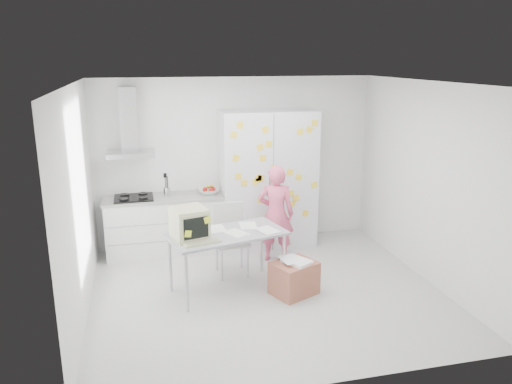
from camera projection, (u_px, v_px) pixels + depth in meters
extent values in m
cube|color=silver|center=(267.00, 292.00, 6.59)|extent=(4.50, 4.00, 0.02)
cube|color=white|center=(236.00, 162.00, 8.11)|extent=(4.50, 0.02, 2.70)
cube|color=white|center=(78.00, 205.00, 5.73)|extent=(0.02, 4.00, 2.70)
cube|color=white|center=(428.00, 183.00, 6.74)|extent=(0.02, 4.00, 2.70)
cube|color=white|center=(268.00, 83.00, 5.88)|extent=(4.50, 4.00, 0.02)
cube|color=white|center=(165.00, 226.00, 7.80)|extent=(1.80, 0.60, 0.88)
cube|color=gray|center=(166.00, 224.00, 7.48)|extent=(1.76, 0.01, 0.01)
cube|color=gray|center=(167.00, 241.00, 7.55)|extent=(1.76, 0.01, 0.01)
cube|color=#9E9E99|center=(164.00, 198.00, 7.68)|extent=(1.84, 0.63, 0.04)
cube|color=black|center=(134.00, 198.00, 7.57)|extent=(0.58, 0.50, 0.03)
cylinder|color=black|center=(124.00, 199.00, 7.42)|extent=(0.14, 0.14, 0.02)
cylinder|color=black|center=(143.00, 198.00, 7.48)|extent=(0.14, 0.14, 0.02)
cylinder|color=black|center=(124.00, 195.00, 7.65)|extent=(0.14, 0.14, 0.02)
cylinder|color=black|center=(143.00, 194.00, 7.71)|extent=(0.14, 0.14, 0.02)
cylinder|color=silver|center=(167.00, 192.00, 7.67)|extent=(0.10, 0.10, 0.14)
cylinder|color=black|center=(166.00, 186.00, 7.65)|extent=(0.01, 0.01, 0.30)
cylinder|color=black|center=(168.00, 186.00, 7.64)|extent=(0.01, 0.01, 0.30)
cylinder|color=black|center=(167.00, 185.00, 7.66)|extent=(0.01, 0.01, 0.30)
cube|color=black|center=(165.00, 175.00, 7.61)|extent=(0.05, 0.01, 0.07)
imported|color=white|center=(209.00, 191.00, 7.82)|extent=(0.31, 0.31, 0.08)
sphere|color=#B2140F|center=(205.00, 190.00, 7.82)|extent=(0.08, 0.08, 0.08)
sphere|color=#B2140F|center=(211.00, 190.00, 7.78)|extent=(0.08, 0.08, 0.08)
sphere|color=#B2140F|center=(213.00, 189.00, 7.87)|extent=(0.08, 0.08, 0.08)
cylinder|color=yellow|center=(207.00, 187.00, 7.82)|extent=(0.09, 0.17, 0.10)
cylinder|color=yellow|center=(209.00, 187.00, 7.82)|extent=(0.04, 0.17, 0.10)
cylinder|color=yellow|center=(210.00, 186.00, 7.83)|extent=(0.08, 0.17, 0.10)
cube|color=silver|center=(131.00, 154.00, 7.44)|extent=(0.70, 0.48, 0.07)
cube|color=silver|center=(129.00, 119.00, 7.42)|extent=(0.26, 0.24, 0.95)
cube|color=silver|center=(268.00, 180.00, 7.98)|extent=(1.50, 0.65, 2.20)
cube|color=slate|center=(273.00, 185.00, 7.67)|extent=(0.01, 0.01, 2.16)
cube|color=silver|center=(270.00, 185.00, 7.64)|extent=(0.02, 0.02, 0.30)
cube|color=silver|center=(277.00, 184.00, 7.67)|extent=(0.02, 0.02, 0.30)
cube|color=yellow|center=(300.00, 132.00, 7.55)|extent=(0.10, 0.00, 0.10)
cube|color=yellow|center=(309.00, 130.00, 7.57)|extent=(0.12, 0.00, 0.12)
cube|color=yellow|center=(314.00, 185.00, 7.83)|extent=(0.12, 0.00, 0.12)
cube|color=yellow|center=(259.00, 178.00, 7.58)|extent=(0.10, 0.00, 0.10)
cube|color=yellow|center=(274.00, 168.00, 7.60)|extent=(0.12, 0.00, 0.12)
cube|color=yellow|center=(296.00, 198.00, 7.81)|extent=(0.12, 0.00, 0.12)
cube|color=yellow|center=(261.00, 200.00, 7.68)|extent=(0.10, 0.00, 0.10)
cube|color=yellow|center=(265.00, 130.00, 7.41)|extent=(0.12, 0.00, 0.12)
cube|color=yellow|center=(279.00, 202.00, 7.76)|extent=(0.12, 0.00, 0.12)
cube|color=yellow|center=(299.00, 177.00, 7.73)|extent=(0.12, 0.00, 0.12)
cube|color=yellow|center=(291.00, 193.00, 7.77)|extent=(0.10, 0.00, 0.10)
cube|color=yellow|center=(260.00, 147.00, 7.46)|extent=(0.12, 0.00, 0.12)
cube|color=yellow|center=(244.00, 183.00, 7.55)|extent=(0.10, 0.00, 0.10)
cube|color=yellow|center=(238.00, 176.00, 7.50)|extent=(0.10, 0.00, 0.10)
cube|color=yellow|center=(234.00, 135.00, 7.32)|extent=(0.11, 0.00, 0.11)
cube|color=yellow|center=(269.00, 217.00, 7.78)|extent=(0.10, 0.00, 0.10)
cube|color=yellow|center=(261.00, 178.00, 7.59)|extent=(0.11, 0.00, 0.11)
cube|color=yellow|center=(306.00, 213.00, 7.92)|extent=(0.11, 0.00, 0.11)
cube|color=yellow|center=(315.00, 123.00, 7.57)|extent=(0.10, 0.00, 0.10)
cube|color=yellow|center=(263.00, 158.00, 7.52)|extent=(0.10, 0.00, 0.10)
cube|color=yellow|center=(255.00, 182.00, 7.59)|extent=(0.11, 0.00, 0.11)
cube|color=yellow|center=(284.00, 220.00, 7.86)|extent=(0.10, 0.00, 0.10)
cube|color=yellow|center=(240.00, 125.00, 7.31)|extent=(0.10, 0.00, 0.10)
cube|color=yellow|center=(236.00, 158.00, 7.42)|extent=(0.12, 0.00, 0.12)
cube|color=yellow|center=(292.00, 204.00, 7.82)|extent=(0.11, 0.00, 0.11)
cube|color=yellow|center=(269.00, 144.00, 7.48)|extent=(0.11, 0.00, 0.11)
cube|color=yellow|center=(290.00, 172.00, 7.68)|extent=(0.11, 0.00, 0.11)
cube|color=yellow|center=(274.00, 203.00, 7.75)|extent=(0.11, 0.00, 0.11)
imported|color=#E95A80|center=(276.00, 214.00, 7.43)|extent=(0.63, 0.53, 1.48)
cube|color=#A1A3AB|center=(227.00, 234.00, 6.44)|extent=(1.63, 1.09, 0.03)
cylinder|color=#B7B6BB|center=(187.00, 283.00, 5.97)|extent=(0.05, 0.05, 0.76)
cylinder|color=#B7B6BB|center=(284.00, 262.00, 6.59)|extent=(0.05, 0.05, 0.76)
cylinder|color=#B7B6BB|center=(170.00, 265.00, 6.50)|extent=(0.05, 0.05, 0.76)
cylinder|color=#B7B6BB|center=(262.00, 247.00, 7.11)|extent=(0.05, 0.05, 0.76)
cube|color=beige|center=(189.00, 223.00, 6.24)|extent=(0.50, 0.51, 0.38)
cube|color=beige|center=(196.00, 228.00, 6.05)|extent=(0.37, 0.11, 0.34)
cube|color=black|center=(196.00, 228.00, 6.04)|extent=(0.31, 0.09, 0.27)
cube|color=#E9FF2E|center=(188.00, 234.00, 6.00)|extent=(0.10, 0.03, 0.10)
cube|color=#E9FF2E|center=(207.00, 220.00, 6.08)|extent=(0.10, 0.03, 0.10)
cube|color=beige|center=(202.00, 242.00, 6.08)|extent=(0.49, 0.27, 0.03)
cube|color=gray|center=(202.00, 241.00, 6.07)|extent=(0.44, 0.22, 0.01)
cube|color=white|center=(236.00, 233.00, 6.44)|extent=(0.35, 0.38, 0.00)
cube|color=white|center=(248.00, 225.00, 6.71)|extent=(0.25, 0.34, 0.00)
cube|color=white|center=(267.00, 230.00, 6.53)|extent=(0.32, 0.37, 0.00)
cube|color=white|center=(217.00, 229.00, 6.59)|extent=(0.25, 0.34, 0.00)
cube|color=silver|center=(232.00, 242.00, 7.00)|extent=(0.47, 0.47, 0.04)
cube|color=silver|center=(228.00, 219.00, 7.12)|extent=(0.43, 0.05, 0.50)
cylinder|color=silver|center=(222.00, 265.00, 6.85)|extent=(0.03, 0.03, 0.47)
cylinder|color=silver|center=(248.00, 262.00, 6.95)|extent=(0.03, 0.03, 0.47)
cylinder|color=silver|center=(217.00, 255.00, 7.19)|extent=(0.03, 0.03, 0.47)
cylinder|color=silver|center=(241.00, 253.00, 7.29)|extent=(0.03, 0.03, 0.47)
cube|color=#AA6249|center=(294.00, 278.00, 6.49)|extent=(0.67, 0.62, 0.43)
cube|color=white|center=(297.00, 261.00, 6.42)|extent=(0.40, 0.43, 0.04)
cube|color=white|center=(290.00, 259.00, 6.43)|extent=(0.27, 0.35, 0.00)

